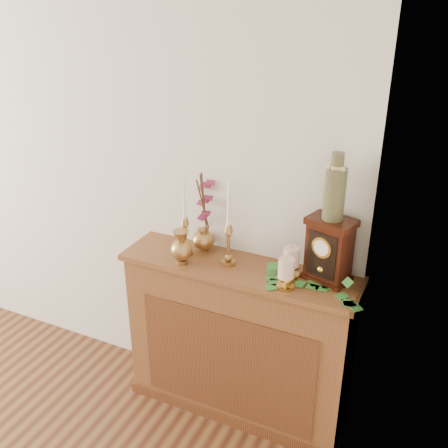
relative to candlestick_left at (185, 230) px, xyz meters
The scene contains 10 objects.
console_shelf 0.70m from the candlestick_left, ahead, with size 1.24×0.34×0.93m.
candlestick_left is the anchor object (origin of this frame).
candlestick_center 0.25m from the candlestick_left, ahead, with size 0.07×0.07×0.45m.
bud_vase 0.11m from the candlestick_left, 73.01° to the right, with size 0.11×0.11×0.18m.
ginger_jar 0.15m from the candlestick_left, 63.73° to the left, with size 0.19×0.20×0.45m.
pillar_candle_left 0.57m from the candlestick_left, ahead, with size 0.09×0.09×0.17m.
pillar_candle_right 0.59m from the candlestick_left, ahead, with size 0.09×0.09×0.16m.
ivy_garland 0.74m from the candlestick_left, ahead, with size 0.48×0.22×0.09m.
mantel_clock 0.74m from the candlestick_left, ahead, with size 0.25×0.20×0.32m.
ceramic_vase 0.81m from the candlestick_left, ahead, with size 0.10×0.10×0.31m.
Camera 1 is at (2.31, -0.01, 2.25)m, focal length 42.00 mm.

